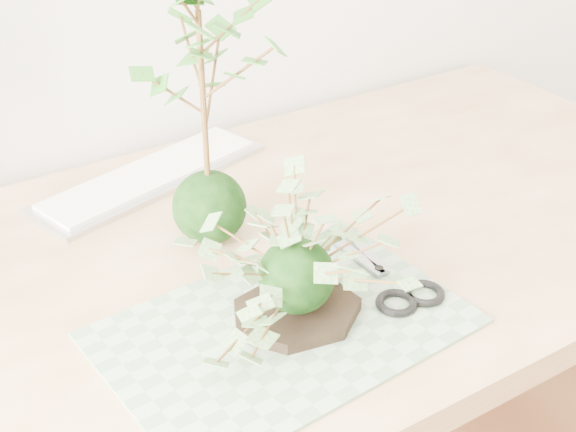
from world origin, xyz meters
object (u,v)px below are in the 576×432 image
object	(u,v)px
keyboard	(151,176)
ivy_kokedama	(297,245)
desk	(219,318)
maple_kokedama	(199,31)

from	to	relation	value
keyboard	ivy_kokedama	bearing A→B (deg)	-105.04
desk	ivy_kokedama	bearing A→B (deg)	-80.95
maple_kokedama	keyboard	bearing A→B (deg)	90.17
desk	ivy_kokedama	size ratio (longest dim) A/B	6.15
maple_kokedama	keyboard	distance (m)	0.34
desk	maple_kokedama	distance (m)	0.38
desk	keyboard	xyz separation A→B (m)	(0.02, 0.25, 0.09)
ivy_kokedama	maple_kokedama	xyz separation A→B (m)	(-0.00, 0.21, 0.18)
maple_kokedama	ivy_kokedama	bearing A→B (deg)	-89.60
desk	maple_kokedama	bearing A→B (deg)	67.86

